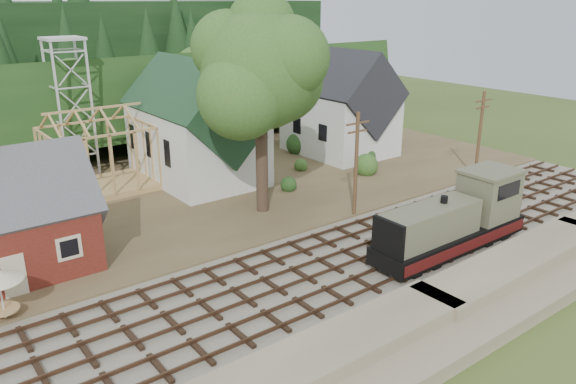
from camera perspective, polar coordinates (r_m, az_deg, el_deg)
ground at (r=34.58m, az=4.26°, el=-7.78°), size 140.00×140.00×0.00m
embankment at (r=29.66m, az=15.49°, el=-13.48°), size 64.00×5.00×1.60m
railroad_bed at (r=34.55m, az=4.26°, el=-7.67°), size 64.00×11.00×0.16m
village_flat at (r=48.35m, az=-9.98°, el=0.22°), size 64.00×26.00×0.30m
hillside at (r=69.85m, az=-19.27°, el=5.21°), size 70.00×28.96×12.74m
ridge at (r=84.92m, az=-22.81°, el=7.13°), size 80.00×20.00×12.00m
church at (r=49.33m, az=-9.18°, el=6.72°), size 8.40×15.17×13.00m
farmhouse at (r=58.00m, az=5.31°, el=8.43°), size 8.40×10.80×10.60m
timber_frame at (r=48.80m, az=-18.65°, el=3.49°), size 8.20×6.20×6.99m
lattice_tower at (r=53.23m, az=-21.65°, el=11.85°), size 3.20×3.20×12.12m
big_tree at (r=40.45m, az=-2.68°, el=11.47°), size 10.90×8.40×14.70m
telegraph_pole_near at (r=41.03m, az=6.94°, el=2.92°), size 2.20×0.28×8.00m
telegraph_pole_far at (r=52.33m, az=18.90°, el=5.60°), size 2.20×0.28×8.00m
locomotive at (r=37.45m, az=16.71°, el=-2.85°), size 11.93×2.98×4.77m
car_blue at (r=39.16m, az=-22.68°, el=-4.40°), size 2.12×4.12×1.34m
car_red at (r=61.85m, az=9.44°, el=5.23°), size 4.82×2.44×1.31m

